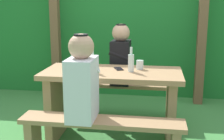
# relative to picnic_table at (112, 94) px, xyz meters

# --- Properties ---
(ground_plane) EXTENTS (12.00, 12.00, 0.00)m
(ground_plane) POSITION_rel_picnic_table_xyz_m (0.00, 0.00, -0.51)
(ground_plane) COLOR #40853F
(hedge_backdrop) EXTENTS (6.40, 0.75, 1.77)m
(hedge_backdrop) POSITION_rel_picnic_table_xyz_m (0.00, 1.96, 0.38)
(hedge_backdrop) COLOR #1E722B
(hedge_backdrop) RESTS_ON ground_plane
(pergola_post_left) EXTENTS (0.12, 0.12, 2.21)m
(pergola_post_left) POSITION_rel_picnic_table_xyz_m (-1.05, 1.35, 0.60)
(pergola_post_left) COLOR brown
(pergola_post_left) RESTS_ON ground_plane
(pergola_post_right) EXTENTS (0.12, 0.12, 2.21)m
(pergola_post_right) POSITION_rel_picnic_table_xyz_m (1.05, 1.35, 0.60)
(pergola_post_right) COLOR brown
(pergola_post_right) RESTS_ON ground_plane
(picnic_table) EXTENTS (1.40, 0.64, 0.75)m
(picnic_table) POSITION_rel_picnic_table_xyz_m (0.00, 0.00, 0.00)
(picnic_table) COLOR #9E7A51
(picnic_table) RESTS_ON ground_plane
(bench_near) EXTENTS (1.40, 0.24, 0.46)m
(bench_near) POSITION_rel_picnic_table_xyz_m (0.00, -0.59, -0.18)
(bench_near) COLOR #9E7A51
(bench_near) RESTS_ON ground_plane
(bench_far) EXTENTS (1.40, 0.24, 0.46)m
(bench_far) POSITION_rel_picnic_table_xyz_m (0.00, 0.59, -0.18)
(bench_far) COLOR #9E7A51
(bench_far) RESTS_ON ground_plane
(person_white_shirt) EXTENTS (0.25, 0.35, 0.72)m
(person_white_shirt) POSITION_rel_picnic_table_xyz_m (-0.16, -0.59, 0.29)
(person_white_shirt) COLOR silver
(person_white_shirt) RESTS_ON bench_near
(person_black_coat) EXTENTS (0.25, 0.35, 0.72)m
(person_black_coat) POSITION_rel_picnic_table_xyz_m (0.02, 0.59, 0.29)
(person_black_coat) COLOR black
(person_black_coat) RESTS_ON bench_far
(drinking_glass) EXTENTS (0.07, 0.07, 0.09)m
(drinking_glass) POSITION_rel_picnic_table_xyz_m (0.27, 0.12, 0.29)
(drinking_glass) COLOR silver
(drinking_glass) RESTS_ON picnic_table
(bottle_left) EXTENTS (0.06, 0.06, 0.24)m
(bottle_left) POSITION_rel_picnic_table_xyz_m (-0.19, -0.08, 0.34)
(bottle_left) COLOR silver
(bottle_left) RESTS_ON picnic_table
(bottle_right) EXTENTS (0.06, 0.06, 0.25)m
(bottle_right) POSITION_rel_picnic_table_xyz_m (0.19, -0.01, 0.34)
(bottle_right) COLOR silver
(bottle_right) RESTS_ON picnic_table
(cell_phone) EXTENTS (0.12, 0.16, 0.01)m
(cell_phone) POSITION_rel_picnic_table_xyz_m (0.06, 0.09, 0.25)
(cell_phone) COLOR black
(cell_phone) RESTS_ON picnic_table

